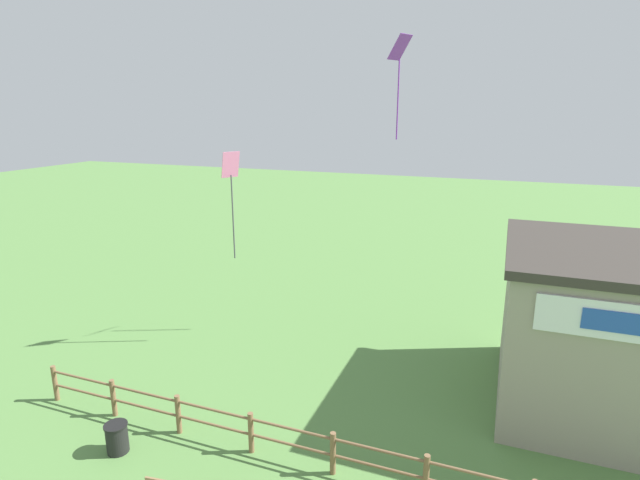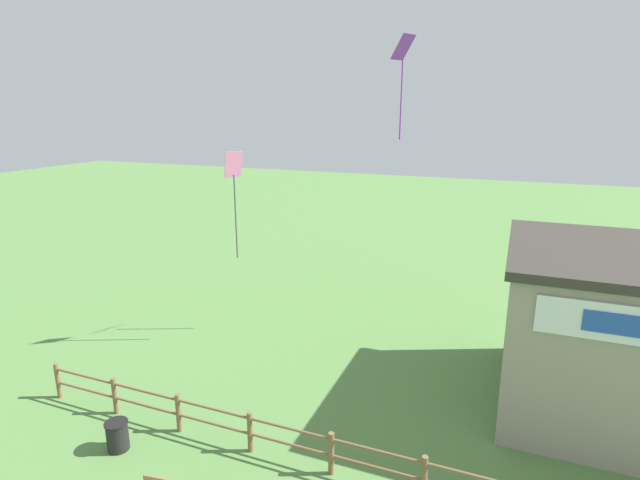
{
  "view_description": "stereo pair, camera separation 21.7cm",
  "coord_description": "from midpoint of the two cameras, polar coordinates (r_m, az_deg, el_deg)",
  "views": [
    {
      "loc": [
        4.36,
        -3.34,
        8.39
      ],
      "look_at": [
        0.0,
        8.13,
        5.14
      ],
      "focal_mm": 28.0,
      "sensor_mm": 36.0,
      "label": 1
    },
    {
      "loc": [
        4.57,
        -3.26,
        8.39
      ],
      "look_at": [
        0.0,
        8.13,
        5.14
      ],
      "focal_mm": 28.0,
      "sensor_mm": 36.0,
      "label": 2
    }
  ],
  "objects": [
    {
      "name": "wooden_fence",
      "position": [
        13.01,
        -3.89,
        -21.84
      ],
      "size": [
        15.33,
        0.14,
        1.1
      ],
      "color": "brown",
      "rests_on": "ground_plane"
    },
    {
      "name": "trash_bin",
      "position": [
        14.42,
        -22.61,
        -20.15
      ],
      "size": [
        0.58,
        0.58,
        0.77
      ],
      "color": "black",
      "rests_on": "ground_plane"
    },
    {
      "name": "kite_pink_diamond",
      "position": [
        17.64,
        -10.42,
        6.15
      ],
      "size": [
        0.49,
        0.67,
        3.79
      ],
      "color": "pink"
    },
    {
      "name": "kite_purple_streamer",
      "position": [
        18.61,
        8.69,
        19.12
      ],
      "size": [
        0.8,
        0.87,
        3.55
      ],
      "color": "purple"
    }
  ]
}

